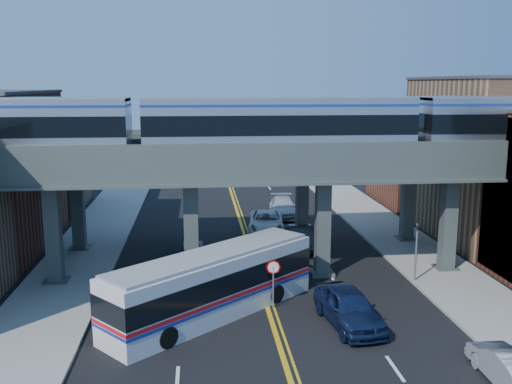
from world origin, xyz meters
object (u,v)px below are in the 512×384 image
car_parked_curb (508,367)px  traffic_signal (416,246)px  car_lane_a (349,307)px  car_lane_b (301,237)px  transit_bus (213,285)px  car_lane_c (266,222)px  car_lane_d (283,207)px  stop_sign (273,276)px  transit_train (279,124)px

car_parked_curb → traffic_signal: bearing=-92.7°
car_lane_a → car_lane_b: car_lane_a is taller
transit_bus → car_lane_c: size_ratio=1.87×
car_lane_d → stop_sign: bearing=-94.8°
stop_sign → car_lane_c: stop_sign is taller
stop_sign → traffic_signal: (8.90, 3.00, 0.54)m
car_lane_d → transit_bus: bearing=-102.5°
car_lane_a → transit_train: bearing=100.3°
transit_bus → car_lane_b: bearing=19.3°
car_parked_curb → car_lane_d: bearing=-80.5°
transit_train → traffic_signal: transit_train is taller
transit_train → car_lane_d: size_ratio=8.65×
transit_bus → car_lane_b: 13.43m
car_lane_d → car_lane_a: bearing=-85.6°
car_lane_b → stop_sign: bearing=-108.3°
transit_train → stop_sign: transit_train is taller
traffic_signal → car_lane_a: traffic_signal is taller
transit_bus → car_lane_a: 6.86m
car_lane_a → car_parked_curb: 7.76m
transit_train → car_lane_c: bearing=87.1°
traffic_signal → transit_bus: size_ratio=0.37×
transit_bus → car_parked_curb: (11.37, -8.01, -0.90)m
traffic_signal → car_lane_c: 14.66m
transit_train → traffic_signal: (7.93, -2.00, -7.03)m
car_lane_c → car_parked_curb: 25.10m
car_lane_b → car_lane_d: (0.14, 10.05, 0.05)m
traffic_signal → car_parked_curb: (-0.70, -11.62, -1.57)m
stop_sign → car_parked_curb: size_ratio=0.59×
transit_bus → car_lane_d: size_ratio=1.97×
transit_bus → car_lane_a: bearing=-57.2°
transit_bus → car_lane_b: size_ratio=2.36×
stop_sign → transit_bus: (-3.17, -0.61, -0.13)m
transit_train → car_lane_c: 13.58m
car_lane_a → stop_sign: bearing=135.7°
transit_train → car_lane_d: transit_train is taller
car_lane_c → traffic_signal: bearing=-52.9°
car_lane_b → car_lane_d: bearing=88.6°
traffic_signal → car_lane_b: size_ratio=0.87×
car_lane_a → car_lane_c: (-1.89, 18.10, -0.10)m
transit_train → traffic_signal: 10.78m
car_parked_curb → car_lane_b: bearing=-75.8°
traffic_signal → car_lane_d: 18.86m
stop_sign → car_lane_d: 21.39m
car_lane_c → transit_bus: bearing=-99.5°
transit_train → traffic_signal: size_ratio=11.92×
car_lane_b → transit_train: bearing=-113.5°
car_lane_b → car_lane_c: size_ratio=0.79×
traffic_signal → car_lane_d: traffic_signal is taller
transit_train → car_parked_curb: bearing=-62.0°
transit_train → car_lane_a: (2.41, -7.53, -8.41)m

